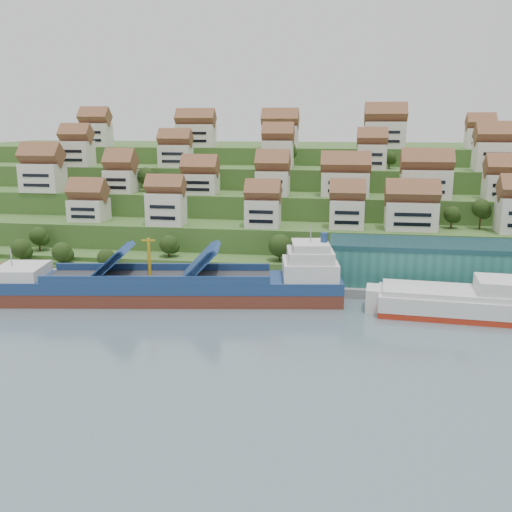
# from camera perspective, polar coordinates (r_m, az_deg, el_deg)

# --- Properties ---
(ground) EXTENTS (300.00, 300.00, 0.00)m
(ground) POSITION_cam_1_polar(r_m,az_deg,el_deg) (129.89, -2.65, -4.79)
(ground) COLOR slate
(ground) RESTS_ON ground
(quay) EXTENTS (180.00, 14.00, 2.20)m
(quay) POSITION_cam_1_polar(r_m,az_deg,el_deg) (141.62, 6.52, -2.85)
(quay) COLOR gray
(quay) RESTS_ON ground
(pebble_beach) EXTENTS (45.00, 20.00, 1.00)m
(pebble_beach) POSITION_cam_1_polar(r_m,az_deg,el_deg) (161.51, -22.40, -1.99)
(pebble_beach) COLOR gray
(pebble_beach) RESTS_ON ground
(hillside) EXTENTS (260.00, 128.00, 31.00)m
(hillside) POSITION_cam_1_polar(r_m,az_deg,el_deg) (227.83, 2.44, 5.83)
(hillside) COLOR #2D4C1E
(hillside) RESTS_ON ground
(hillside_village) EXTENTS (155.39, 63.31, 29.18)m
(hillside_village) POSITION_cam_1_polar(r_m,az_deg,el_deg) (184.40, 2.62, 8.49)
(hillside_village) COLOR beige
(hillside_village) RESTS_ON ground
(hillside_trees) EXTENTS (139.32, 62.13, 31.73)m
(hillside_trees) POSITION_cam_1_polar(r_m,az_deg,el_deg) (170.54, -5.56, 4.96)
(hillside_trees) COLOR #223812
(hillside_trees) RESTS_ON ground
(warehouse) EXTENTS (60.00, 15.00, 10.00)m
(warehouse) POSITION_cam_1_polar(r_m,az_deg,el_deg) (144.56, 19.39, -0.70)
(warehouse) COLOR #276A61
(warehouse) RESTS_ON quay
(flagpole) EXTENTS (1.28, 0.16, 8.00)m
(flagpole) POSITION_cam_1_polar(r_m,az_deg,el_deg) (135.36, 5.70, -1.06)
(flagpole) COLOR gray
(flagpole) RESTS_ON quay
(beach_huts) EXTENTS (14.40, 3.70, 2.20)m
(beach_huts) POSITION_cam_1_polar(r_m,az_deg,el_deg) (161.13, -23.28, -1.51)
(beach_huts) COLOR white
(beach_huts) RESTS_ON pebble_beach
(cargo_ship) EXTENTS (80.11, 23.43, 17.57)m
(cargo_ship) POSITION_cam_1_polar(r_m,az_deg,el_deg) (132.16, -7.83, -3.07)
(cargo_ship) COLOR #5A281B
(cargo_ship) RESTS_ON ground
(second_ship) EXTENTS (32.93, 14.17, 9.33)m
(second_ship) POSITION_cam_1_polar(r_m,az_deg,el_deg) (128.63, 19.65, -4.44)
(second_ship) COLOR #9B2210
(second_ship) RESTS_ON ground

